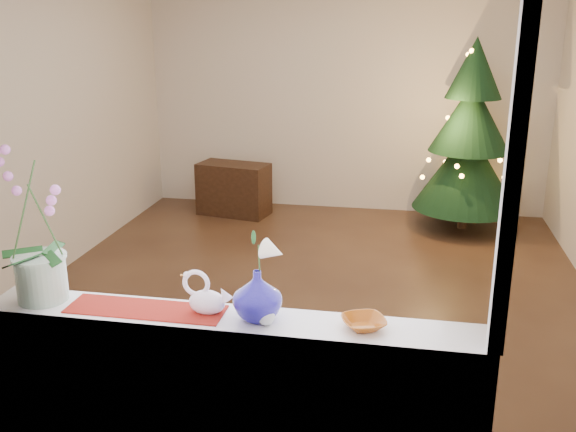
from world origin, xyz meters
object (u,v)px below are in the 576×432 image
orchid_pot (35,226)px  paperweight (266,317)px  blue_vase (257,291)px  xmas_tree (469,136)px  swan (207,293)px  amber_dish (364,324)px  side_table (234,189)px

orchid_pot → paperweight: 1.10m
blue_vase → xmas_tree: xmas_tree is taller
swan → paperweight: 0.29m
paperweight → xmas_tree: xmas_tree is taller
amber_dish → side_table: (-1.76, 4.37, -0.65)m
swan → side_table: bearing=127.3°
xmas_tree → swan: bearing=-108.5°
swan → blue_vase: bearing=20.4°
side_table → swan: bearing=-65.0°
amber_dish → paperweight: bearing=-173.3°
xmas_tree → blue_vase: bearing=-105.7°
orchid_pot → side_table: size_ratio=0.90×
swan → xmas_tree: bearing=94.9°
side_table → amber_dish: bearing=-57.1°
orchid_pot → xmas_tree: bearing=62.8°
xmas_tree → amber_dish: bearing=-100.0°
blue_vase → amber_dish: 0.46m
orchid_pot → blue_vase: size_ratio=2.81×
swan → amber_dish: swan is taller
amber_dish → blue_vase: bearing=179.6°
swan → paperweight: swan is taller
blue_vase → side_table: size_ratio=0.32×
amber_dish → side_table: size_ratio=0.20×
paperweight → side_table: (-1.36, 4.41, -0.66)m
side_table → blue_vase: bearing=-62.3°
paperweight → amber_dish: paperweight is taller
blue_vase → amber_dish: bearing=-0.4°
blue_vase → xmas_tree: 4.48m
swan → xmas_tree: 4.53m
blue_vase → paperweight: (0.05, -0.05, -0.09)m
orchid_pot → amber_dish: bearing=-0.5°
swan → side_table: (-1.09, 4.35, -0.72)m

